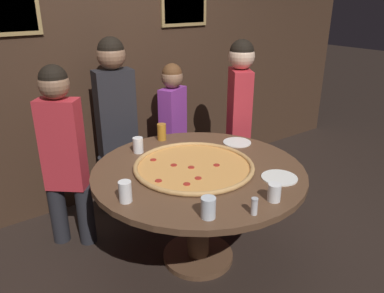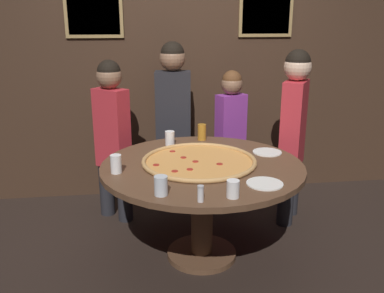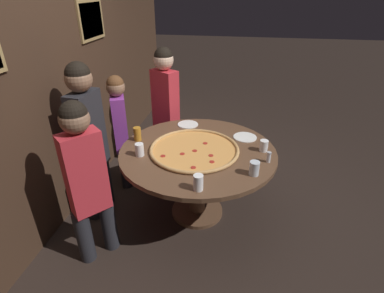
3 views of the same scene
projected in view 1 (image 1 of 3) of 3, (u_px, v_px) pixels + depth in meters
name	position (u px, v px, depth m)	size (l,w,h in m)	color
ground_plane	(198.00, 257.00, 2.82)	(24.00, 24.00, 0.00)	black
back_wall	(108.00, 59.00, 3.31)	(6.40, 0.08, 2.60)	#3D281C
dining_table	(198.00, 188.00, 2.59)	(1.44, 1.44, 0.74)	brown
giant_pizza	(194.00, 166.00, 2.54)	(0.82, 0.82, 0.03)	#E0994C
drink_cup_far_right	(125.00, 192.00, 2.11)	(0.07, 0.07, 0.13)	white
drink_cup_beside_pizza	(162.00, 132.00, 3.01)	(0.07, 0.07, 0.14)	#BC7A23
drink_cup_near_right	(274.00, 192.00, 2.12)	(0.08, 0.08, 0.10)	white
drink_cup_front_edge	(138.00, 145.00, 2.78)	(0.08, 0.08, 0.12)	white
drink_cup_by_shaker	(208.00, 208.00, 1.96)	(0.08, 0.08, 0.12)	silver
white_plate_near_front	(237.00, 142.00, 2.97)	(0.22, 0.22, 0.01)	white
white_plate_beside_cup	(279.00, 178.00, 2.40)	(0.23, 0.23, 0.01)	white
condiment_shaker	(254.00, 206.00, 1.99)	(0.04, 0.04, 0.10)	silver
diner_far_right	(116.00, 117.00, 3.17)	(0.39, 0.23, 1.53)	#232328
diner_side_right	(239.00, 113.00, 3.36)	(0.31, 0.39, 1.49)	#232328
diner_centre_back	(63.00, 149.00, 2.71)	(0.35, 0.33, 1.41)	#232328
diner_far_left	(173.00, 124.00, 3.45)	(0.34, 0.24, 1.28)	#232328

